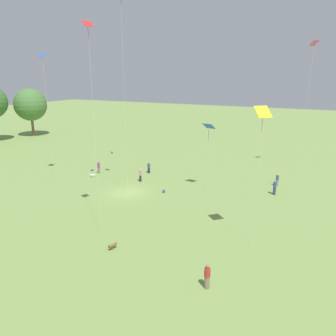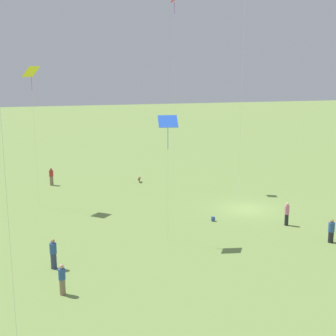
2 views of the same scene
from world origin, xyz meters
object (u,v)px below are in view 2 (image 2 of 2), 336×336
at_px(person_0, 53,254).
at_px(kite_3, 168,124).
at_px(picnic_bag_1, 213,219).
at_px(person_2, 62,279).
at_px(person_4, 331,231).
at_px(kite_6, 31,75).
at_px(dog_0, 139,179).
at_px(person_5, 287,214).
at_px(person_1, 51,177).
at_px(kite_2, 174,14).

relative_size(person_0, kite_3, 0.21).
relative_size(kite_3, picnic_bag_1, 24.64).
xyz_separation_m(person_2, picnic_bag_1, (-9.00, 11.88, -0.66)).
relative_size(person_2, person_4, 1.02).
relative_size(person_4, kite_6, 0.14).
height_order(person_4, dog_0, person_4).
height_order(person_0, person_5, person_0).
relative_size(kite_3, dog_0, 10.27).
bearing_deg(person_4, kite_3, -54.97).
xyz_separation_m(person_4, picnic_bag_1, (-6.43, -5.91, -0.63)).
bearing_deg(person_2, person_5, -130.01).
bearing_deg(kite_6, person_5, 147.87).
xyz_separation_m(person_4, person_5, (-3.98, -1.03, 0.09)).
bearing_deg(dog_0, kite_6, 49.33).
distance_m(person_1, dog_0, 8.83).
bearing_deg(picnic_bag_1, kite_6, -121.88).
bearing_deg(person_0, kite_2, -107.10).
relative_size(kite_3, kite_6, 0.73).
bearing_deg(person_2, kite_6, -58.38).
height_order(person_1, dog_0, person_1).
relative_size(person_2, kite_6, 0.14).
bearing_deg(picnic_bag_1, dog_0, -169.21).
relative_size(person_4, person_5, 0.93).
bearing_deg(kite_2, person_4, 82.49).
height_order(person_2, picnic_bag_1, person_2).
bearing_deg(kite_2, person_2, 34.91).
distance_m(person_1, picnic_bag_1, 18.96).
xyz_separation_m(person_0, person_1, (-20.70, 0.78, -0.02)).
relative_size(person_2, picnic_bag_1, 4.85).
bearing_deg(person_0, dog_0, -97.03).
distance_m(kite_2, kite_3, 17.68).
height_order(person_2, dog_0, person_2).
relative_size(person_0, person_2, 1.08).
distance_m(person_4, person_5, 4.11).
relative_size(person_1, kite_2, 0.10).
height_order(person_0, person_1, person_0).
distance_m(person_0, dog_0, 21.66).
height_order(person_0, picnic_bag_1, person_0).
height_order(person_4, kite_3, kite_3).
height_order(person_0, person_2, person_0).
distance_m(person_2, person_4, 17.98).
distance_m(person_1, person_4, 27.65).
height_order(person_5, kite_3, kite_3).
height_order(person_4, kite_2, kite_2).
relative_size(person_1, person_4, 1.08).
height_order(person_2, person_5, person_5).
bearing_deg(person_2, kite_3, -112.25).
xyz_separation_m(person_5, kite_2, (-14.15, -4.47, 15.61)).
bearing_deg(picnic_bag_1, kite_3, -56.35).
bearing_deg(person_5, person_4, -101.26).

